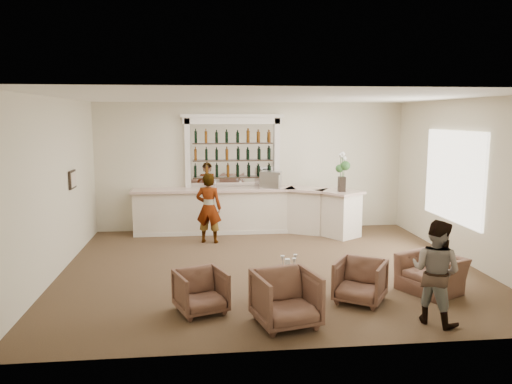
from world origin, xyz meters
TOP-DOWN VIEW (x-y plane):
  - ground at (0.00, 0.00)m, footprint 8.00×8.00m
  - room_shell at (0.16, 0.71)m, footprint 8.04×7.02m
  - bar_counter at (-0.16, 3.00)m, footprint 5.72×1.80m
  - back_bar_alcove at (-0.50, 3.41)m, footprint 2.64×0.25m
  - cocktail_table at (0.10, -1.69)m, footprint 0.57×0.57m
  - sommelier at (-1.15, 2.11)m, footprint 0.68×0.53m
  - guest at (2.00, -2.87)m, footprint 0.91×0.93m
  - armchair_left at (-1.34, -2.14)m, footprint 0.91×0.92m
  - armchair_center at (-0.14, -2.74)m, footprint 1.01×1.03m
  - armchair_right at (1.19, -1.99)m, footprint 1.03×1.03m
  - armchair_far at (2.54, -1.64)m, footprint 1.18×1.23m
  - espresso_machine at (0.43, 3.02)m, footprint 0.60×0.55m
  - flower_vase at (2.07, 2.27)m, footprint 0.25×0.25m
  - wine_glass_bar_left at (-0.97, 3.05)m, footprint 0.07×0.07m
  - wine_glass_bar_right at (0.67, 3.00)m, footprint 0.07×0.07m
  - wine_glass_tbl_a at (-0.02, -1.66)m, footprint 0.07×0.07m
  - wine_glass_tbl_b at (0.20, -1.61)m, footprint 0.07×0.07m
  - wine_glass_tbl_c at (0.14, -1.82)m, footprint 0.07×0.07m
  - napkin_holder at (0.08, -1.55)m, footprint 0.08×0.08m

SIDE VIEW (x-z plane):
  - ground at x=0.00m, z-range 0.00..0.00m
  - cocktail_table at x=0.10m, z-range 0.00..0.50m
  - armchair_far at x=2.54m, z-range 0.00..0.62m
  - armchair_left at x=-1.34m, z-range 0.00..0.65m
  - armchair_right at x=1.19m, z-range 0.00..0.69m
  - armchair_center at x=-0.14m, z-range 0.00..0.78m
  - napkin_holder at x=0.08m, z-range 0.50..0.62m
  - bar_counter at x=-0.16m, z-range 0.00..1.14m
  - wine_glass_tbl_a at x=-0.02m, z-range 0.50..0.71m
  - wine_glass_tbl_b at x=0.20m, z-range 0.50..0.71m
  - wine_glass_tbl_c at x=0.14m, z-range 0.50..0.71m
  - guest at x=2.00m, z-range 0.00..1.51m
  - sommelier at x=-1.15m, z-range 0.00..1.65m
  - wine_glass_bar_left at x=-0.97m, z-range 1.14..1.35m
  - wine_glass_bar_right at x=0.67m, z-range 1.14..1.35m
  - espresso_machine at x=0.43m, z-range 1.14..1.57m
  - flower_vase at x=2.07m, z-range 1.20..2.15m
  - back_bar_alcove at x=-0.50m, z-range 0.53..3.53m
  - room_shell at x=0.16m, z-range 0.68..4.00m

